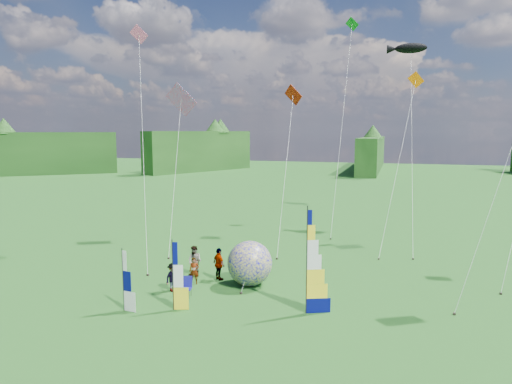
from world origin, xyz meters
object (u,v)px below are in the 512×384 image
(side_banner_far, at_px, (123,281))
(side_banner_left, at_px, (173,276))
(feather_banner_main, at_px, (307,262))
(spectator_a, at_px, (194,271))
(bol_inflatable, at_px, (250,263))
(spectator_c, at_px, (173,277))
(spectator_d, at_px, (219,264))
(spectator_b, at_px, (195,261))
(kite_whale, at_px, (412,128))
(camp_chair, at_px, (186,287))

(side_banner_far, bearing_deg, side_banner_left, 25.91)
(feather_banner_main, relative_size, spectator_a, 3.28)
(bol_inflatable, height_order, spectator_c, bol_inflatable)
(bol_inflatable, xyz_separation_m, spectator_d, (-1.95, 0.29, -0.31))
(bol_inflatable, relative_size, spectator_c, 1.61)
(bol_inflatable, relative_size, spectator_d, 1.33)
(spectator_b, bearing_deg, kite_whale, 59.40)
(side_banner_left, height_order, kite_whale, kite_whale)
(side_banner_far, distance_m, spectator_a, 4.79)
(camp_chair, relative_size, kite_whale, 0.06)
(feather_banner_main, distance_m, side_banner_left, 6.35)
(kite_whale, bearing_deg, spectator_c, -151.00)
(side_banner_far, relative_size, spectator_d, 1.57)
(spectator_c, distance_m, kite_whale, 22.16)
(spectator_b, distance_m, spectator_c, 2.70)
(side_banner_far, distance_m, bol_inflatable, 6.96)
(feather_banner_main, bearing_deg, side_banner_left, 169.87)
(spectator_c, height_order, camp_chair, spectator_c)
(feather_banner_main, relative_size, camp_chair, 4.64)
(side_banner_left, xyz_separation_m, kite_whale, (10.94, 19.04, 7.07))
(side_banner_left, bearing_deg, spectator_b, 86.48)
(spectator_a, xyz_separation_m, kite_whale, (11.58, 15.33, 7.98))
(side_banner_left, bearing_deg, kite_whale, 43.10)
(side_banner_far, relative_size, camp_chair, 2.77)
(feather_banner_main, distance_m, bol_inflatable, 4.96)
(feather_banner_main, relative_size, side_banner_left, 1.48)
(kite_whale, bearing_deg, spectator_d, -151.31)
(side_banner_left, height_order, side_banner_far, side_banner_left)
(bol_inflatable, height_order, camp_chair, bol_inflatable)
(side_banner_far, xyz_separation_m, spectator_a, (1.57, 4.47, -0.72))
(bol_inflatable, distance_m, spectator_a, 3.15)
(kite_whale, bearing_deg, side_banner_far, -148.57)
(side_banner_left, bearing_deg, spectator_d, 67.83)
(bol_inflatable, bearing_deg, kite_whale, 59.58)
(spectator_d, bearing_deg, spectator_c, 94.11)
(bol_inflatable, xyz_separation_m, spectator_b, (-3.58, 0.55, -0.34))
(side_banner_far, relative_size, spectator_a, 1.95)
(kite_whale, bearing_deg, side_banner_left, -144.86)
(feather_banner_main, height_order, side_banner_left, feather_banner_main)
(side_banner_far, bearing_deg, spectator_c, 79.01)
(feather_banner_main, distance_m, spectator_c, 7.60)
(side_banner_left, bearing_deg, side_banner_far, -177.95)
(feather_banner_main, distance_m, spectator_d, 6.76)
(camp_chair, bearing_deg, side_banner_left, -95.76)
(side_banner_left, relative_size, spectator_a, 2.21)
(kite_whale, bearing_deg, spectator_b, -155.84)
(spectator_c, bearing_deg, camp_chair, -104.91)
(spectator_b, bearing_deg, spectator_d, 1.36)
(feather_banner_main, height_order, bol_inflatable, feather_banner_main)
(side_banner_far, xyz_separation_m, spectator_b, (1.02, 5.77, -0.56))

